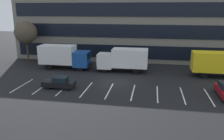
# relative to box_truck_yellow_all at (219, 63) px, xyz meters

# --- Properties ---
(ground_plane) EXTENTS (120.00, 120.00, 0.00)m
(ground_plane) POSITION_rel_box_truck_yellow_all_xyz_m (-14.02, -5.13, -1.99)
(ground_plane) COLOR black
(office_building) EXTENTS (41.78, 12.69, 14.40)m
(office_building) POSITION_rel_box_truck_yellow_all_xyz_m (-14.02, 12.82, 5.21)
(office_building) COLOR slate
(office_building) RESTS_ON ground_plane
(lot_markings) EXTENTS (22.54, 5.40, 0.01)m
(lot_markings) POSITION_rel_box_truck_yellow_all_xyz_m (-14.02, -8.26, -1.99)
(lot_markings) COLOR silver
(lot_markings) RESTS_ON ground_plane
(box_truck_yellow_all) EXTENTS (7.63, 2.53, 3.54)m
(box_truck_yellow_all) POSITION_rel_box_truck_yellow_all_xyz_m (0.00, 0.00, 0.00)
(box_truck_yellow_all) COLOR yellow
(box_truck_yellow_all) RESTS_ON ground_plane
(box_truck_blue) EXTENTS (8.08, 2.68, 3.75)m
(box_truck_blue) POSITION_rel_box_truck_yellow_all_xyz_m (-23.04, 0.72, 0.12)
(box_truck_blue) COLOR #194799
(box_truck_blue) RESTS_ON ground_plane
(box_truck_white) EXTENTS (7.68, 2.54, 3.56)m
(box_truck_white) POSITION_rel_box_truck_yellow_all_xyz_m (-13.45, 0.50, 0.01)
(box_truck_white) COLOR white
(box_truck_white) RESTS_ON ground_plane
(sedan_black) EXTENTS (3.90, 1.63, 1.40)m
(sedan_black) POSITION_rel_box_truck_yellow_all_xyz_m (-20.19, -8.28, -1.33)
(sedan_black) COLOR black
(sedan_black) RESTS_ON ground_plane
(bare_tree) EXTENTS (3.88, 3.88, 7.27)m
(bare_tree) POSITION_rel_box_truck_yellow_all_xyz_m (-31.02, 3.79, 3.32)
(bare_tree) COLOR #473323
(bare_tree) RESTS_ON ground_plane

